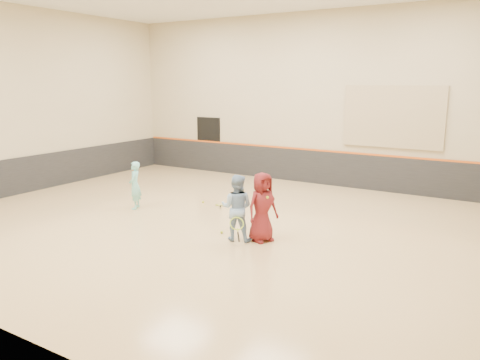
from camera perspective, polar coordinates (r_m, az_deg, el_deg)
The scene contains 14 objects.
room at distance 11.90m, azimuth -2.58°, elevation -1.73°, with size 15.04×12.04×6.22m.
wainscot_back at distance 17.12m, azimuth 8.61°, elevation 1.62°, with size 14.90×0.04×1.20m, color #232326.
wainscot_left at distance 17.18m, azimuth -23.77°, elevation 0.77°, with size 0.04×11.90×1.20m, color #232326.
accent_stripe at distance 17.01m, azimuth 8.66°, elevation 3.67°, with size 14.90×0.03×0.06m, color #D85914.
acoustic_panel at distance 16.01m, azimuth 18.14°, elevation 7.32°, with size 3.20×0.08×2.00m, color tan.
doorway at distance 19.21m, azimuth -3.83°, elevation 4.35°, with size 1.10×0.05×2.20m, color black.
girl at distance 13.80m, azimuth -12.69°, elevation -0.64°, with size 0.50×0.33×1.38m, color #80DED7.
instructor at distance 10.77m, azimuth -0.40°, elevation -3.39°, with size 0.75×0.59×1.55m, color #84A5CC.
young_man at distance 10.72m, azimuth 2.74°, elevation -3.31°, with size 0.79×0.51×1.61m, color maroon.
held_racket at distance 10.47m, azimuth -0.39°, elevation -5.33°, with size 0.52×0.52×0.56m, color #B1D42E, non-canonical shape.
spare_racket at distance 13.96m, azimuth -2.35°, elevation -2.83°, with size 0.74×0.74×0.13m, color #ACBB29, non-canonical shape.
ball_under_racket at distance 11.43m, azimuth -2.25°, elevation -6.37°, with size 0.07×0.07×0.07m, color #C4E034.
ball_in_hand at distance 10.50m, azimuth 3.36°, elevation -2.12°, with size 0.07×0.07×0.07m, color gold.
ball_beside_spare at distance 14.26m, azimuth -4.52°, elevation -2.69°, with size 0.07×0.07×0.07m, color yellow.
Camera 1 is at (6.45, -9.60, 3.62)m, focal length 35.00 mm.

